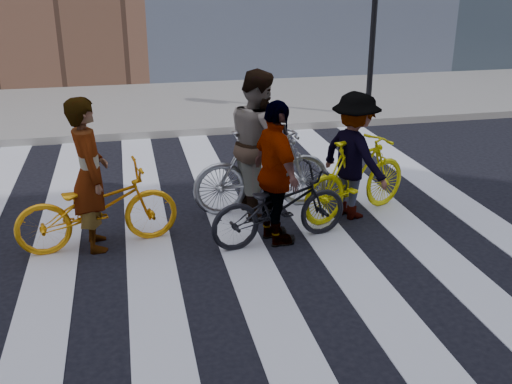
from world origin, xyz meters
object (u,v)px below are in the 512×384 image
object	(u,v)px
bike_silver_mid	(262,170)
rider_left	(90,175)
bike_yellow_left	(97,208)
bike_dark_rear	(280,206)
rider_mid	(259,143)
bike_yellow_right	(356,177)
rider_right	(354,156)
rider_rear	(276,174)
traffic_signal	(376,12)

from	to	relation	value
bike_silver_mid	rider_left	bearing A→B (deg)	102.32
bike_yellow_left	rider_left	bearing A→B (deg)	81.19
bike_yellow_left	bike_silver_mid	size ratio (longest dim) A/B	0.98
bike_dark_rear	rider_mid	xyz separation A→B (m)	(-0.03, 1.02, 0.51)
bike_silver_mid	bike_yellow_right	size ratio (longest dim) A/B	1.07
rider_right	rider_rear	size ratio (longest dim) A/B	0.96
bike_silver_mid	rider_left	world-z (taller)	rider_left
bike_yellow_right	rider_right	xyz separation A→B (m)	(-0.05, 0.00, 0.30)
bike_dark_rear	rider_rear	bearing A→B (deg)	79.09
bike_yellow_right	rider_mid	size ratio (longest dim) A/B	0.93
bike_silver_mid	rider_left	xyz separation A→B (m)	(-2.22, -0.67, 0.34)
bike_yellow_left	rider_left	size ratio (longest dim) A/B	1.04
bike_silver_mid	rider_mid	size ratio (longest dim) A/B	0.99
traffic_signal	bike_dark_rear	world-z (taller)	traffic_signal
bike_dark_rear	rider_right	distance (m)	1.35
rider_right	bike_silver_mid	bearing A→B (deg)	45.34
bike_yellow_left	bike_dark_rear	xyz separation A→B (m)	(2.15, -0.35, -0.04)
traffic_signal	rider_right	distance (m)	5.42
traffic_signal	bike_yellow_right	xyz separation A→B (m)	(-2.16, -4.73, -1.73)
rider_right	rider_left	bearing A→B (deg)	70.57
bike_dark_rear	rider_rear	distance (m)	0.42
bike_dark_rear	rider_mid	world-z (taller)	rider_mid
rider_left	rider_mid	distance (m)	2.27
rider_left	rider_rear	world-z (taller)	rider_left
rider_right	rider_rear	world-z (taller)	rider_rear
bike_silver_mid	rider_left	size ratio (longest dim) A/B	1.06
traffic_signal	bike_yellow_left	world-z (taller)	traffic_signal
bike_yellow_right	bike_yellow_left	bearing A→B (deg)	70.57
bike_silver_mid	bike_yellow_right	distance (m)	1.26
rider_right	rider_rear	xyz separation A→B (m)	(-1.20, -0.58, 0.04)
traffic_signal	rider_mid	xyz separation A→B (m)	(-3.40, -4.29, -1.30)
bike_dark_rear	rider_left	xyz separation A→B (m)	(-2.20, 0.35, 0.45)
traffic_signal	bike_dark_rear	xyz separation A→B (m)	(-3.37, -5.31, -1.82)
bike_silver_mid	bike_yellow_left	bearing A→B (deg)	102.68
traffic_signal	bike_silver_mid	bearing A→B (deg)	-128.00
traffic_signal	rider_right	xyz separation A→B (m)	(-2.21, -4.73, -1.43)
rider_mid	rider_left	bearing A→B (deg)	102.68
traffic_signal	rider_left	size ratio (longest dim) A/B	1.81
rider_mid	bike_dark_rear	bearing A→B (deg)	177.16
rider_mid	rider_right	world-z (taller)	rider_mid
rider_left	traffic_signal	bearing A→B (deg)	-57.11
traffic_signal	rider_right	world-z (taller)	traffic_signal
traffic_signal	bike_silver_mid	size ratio (longest dim) A/B	1.71
traffic_signal	bike_dark_rear	distance (m)	6.54
rider_rear	bike_yellow_right	bearing A→B (deg)	-76.19
traffic_signal	bike_yellow_right	bearing A→B (deg)	-114.59
traffic_signal	rider_rear	xyz separation A→B (m)	(-3.42, -5.31, -1.40)
bike_yellow_left	rider_mid	xyz separation A→B (m)	(2.12, 0.67, 0.48)
rider_mid	rider_rear	world-z (taller)	rider_mid
rider_mid	traffic_signal	bearing A→B (deg)	-42.95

